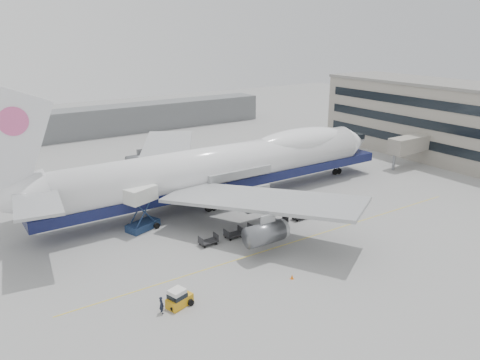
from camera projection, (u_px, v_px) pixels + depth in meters
ground at (269, 225)px, 64.59m from camera, size 260.00×260.00×0.00m
apron_line at (297, 241)px, 59.84m from camera, size 60.00×0.15×0.01m
hangar at (62, 125)px, 113.61m from camera, size 110.00×8.00×7.00m
airliner at (226, 165)px, 72.69m from camera, size 67.00×55.30×19.98m
catering_truck at (141, 205)px, 62.39m from camera, size 4.97×4.14×5.99m
baggage_tug at (179, 298)px, 45.56m from camera, size 2.86×2.07×1.88m
ground_worker at (161, 305)px, 44.42m from camera, size 0.50×0.69×1.77m
traffic_cone at (292, 277)px, 50.71m from camera, size 0.36×0.36×0.53m
dolly_0 at (208, 241)px, 58.61m from camera, size 2.30×1.35×1.30m
dolly_1 at (233, 234)px, 60.60m from camera, size 2.30×1.35×1.30m
dolly_2 at (257, 227)px, 62.59m from camera, size 2.30×1.35×1.30m
dolly_3 at (279, 221)px, 64.58m from camera, size 2.30×1.35×1.30m
dolly_4 at (300, 216)px, 66.57m from camera, size 2.30×1.35×1.30m
dolly_5 at (320, 210)px, 68.55m from camera, size 2.30×1.35×1.30m
dolly_6 at (338, 205)px, 70.54m from camera, size 2.30×1.35×1.30m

